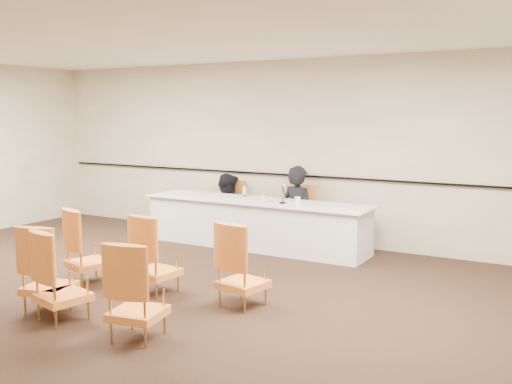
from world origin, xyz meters
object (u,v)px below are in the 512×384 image
Objects in this scene: water_bottle at (245,193)px; aud_chair_front_left at (88,246)px; drinking_glass at (263,198)px; aud_chair_front_right at (243,264)px; aud_chair_back_mid at (62,275)px; coffee_cup at (298,201)px; aud_chair_back_left at (48,267)px; panel_table at (255,224)px; microphone at (283,194)px; panelist_main at (298,218)px; panelist_second_chair at (228,208)px; panelist_main_chair at (298,215)px; aud_chair_back_right at (137,290)px; aud_chair_front_mid at (156,254)px; panelist_second at (228,219)px.

water_bottle is 2.82m from aud_chair_front_left.
drinking_glass is 0.11× the size of aud_chair_front_left.
aud_chair_back_mid is (-1.37, -1.30, 0.00)m from aud_chair_front_right.
water_bottle is 1.68× the size of coffee_cup.
aud_chair_back_left is (-0.26, -3.66, -0.39)m from water_bottle.
microphone reaches higher than panel_table.
aud_chair_front_left is at bearing -103.62° from water_bottle.
panelist_second_chair is (-1.36, 0.00, 0.05)m from panelist_main.
aud_chair_back_right is (0.43, -4.37, 0.00)m from panelist_main_chair.
panel_table is 2.64m from aud_chair_front_mid.
panel_table is 1.05m from panelist_second_chair.
panel_table is at bearing 98.87° from aud_chair_front_mid.
coffee_cup is at bearing -64.91° from panelist_main_chair.
aud_chair_back_mid is at bearing -88.47° from water_bottle.
panelist_main_chair is at bearing 89.67° from aud_chair_front_mid.
panel_table is 3.92m from aud_chair_back_right.
aud_chair_back_left is (-0.93, -4.23, 0.05)m from panelist_main.
aud_chair_front_right is at bearing -88.63° from microphone.
coffee_cup is (1.71, -0.73, 0.54)m from panelist_second.
aud_chair_back_mid is at bearing -34.72° from aud_chair_back_left.
panelist_second is 1.69× the size of aud_chair_front_right.
drinking_glass is 0.11× the size of aud_chair_front_mid.
panelist_main_chair is at bearing -0.00° from panelist_second_chair.
panel_table is 12.74× the size of microphone.
panelist_second is at bearing 13.90° from panelist_main.
panel_table is 3.98× the size of aud_chair_back_right.
water_bottle is at bearing 171.35° from coffee_cup.
aud_chair_front_left is (0.04, -3.29, 0.19)m from panelist_second.
aud_chair_front_mid reaches higher than panel_table.
panelist_second is at bearing 140.18° from water_bottle.
panelist_main_chair and aud_chair_back_left have the same top height.
aud_chair_front_left is at bearing -107.10° from panel_table.
panelist_main is at bearing 63.83° from aud_chair_back_left.
aud_chair_front_left and aud_chair_front_mid have the same top height.
panelist_main is at bearing 115.00° from coffee_cup.
aud_chair_back_right reaches higher than coffee_cup.
drinking_glass is at bearing -5.67° from water_bottle.
aud_chair_front_mid is at bearing -105.09° from coffee_cup.
aud_chair_back_mid is at bearing -93.92° from drinking_glass.
water_bottle reaches higher than aud_chair_back_left.
water_bottle reaches higher than coffee_cup.
panelist_main_chair is 1.00× the size of aud_chair_front_right.
panelist_main_chair is 4.34m from aud_chair_back_left.
coffee_cup is at bearing 56.26° from aud_chair_back_left.
aud_chair_back_right is (1.00, 0.01, 0.00)m from aud_chair_back_mid.
microphone is 3.00m from aud_chair_front_left.
aud_chair_front_right is at bearing -59.46° from water_bottle.
aud_chair_back_right is (1.10, -3.79, -0.39)m from water_bottle.
aud_chair_front_mid is at bearing -90.30° from drinking_glass.
panelist_second reaches higher than coffee_cup.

